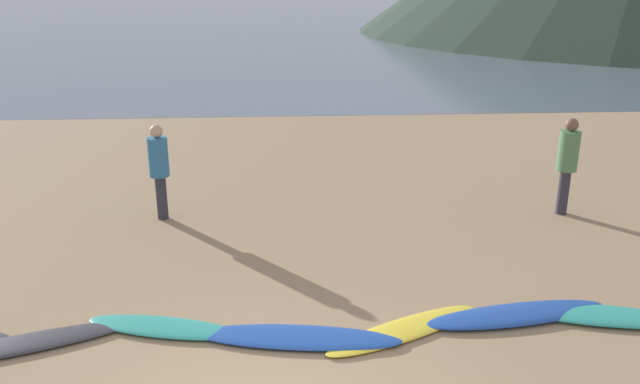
% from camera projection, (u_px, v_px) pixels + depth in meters
% --- Properties ---
extents(ground_plane, '(120.00, 120.00, 0.20)m').
position_uv_depth(ground_plane, '(268.00, 161.00, 15.34)').
color(ground_plane, '#997C5B').
rests_on(ground_plane, ground).
extents(ocean_water, '(140.00, 100.00, 0.01)m').
position_uv_depth(ocean_water, '(275.00, 13.00, 66.73)').
color(ocean_water, slate).
rests_on(ocean_water, ground).
extents(surfboard_2, '(2.56, 1.28, 0.07)m').
position_uv_depth(surfboard_2, '(21.00, 344.00, 7.56)').
color(surfboard_2, '#333338').
rests_on(surfboard_2, ground).
extents(surfboard_3, '(2.01, 0.95, 0.09)m').
position_uv_depth(surfboard_3, '(163.00, 327.00, 7.92)').
color(surfboard_3, teal).
rests_on(surfboard_3, ground).
extents(surfboard_4, '(2.52, 0.90, 0.09)m').
position_uv_depth(surfboard_4, '(298.00, 337.00, 7.69)').
color(surfboard_4, '#1E479E').
rests_on(surfboard_4, ground).
extents(surfboard_5, '(2.19, 1.43, 0.06)m').
position_uv_depth(surfboard_5, '(404.00, 330.00, 7.88)').
color(surfboard_5, yellow).
rests_on(surfboard_5, ground).
extents(surfboard_6, '(2.50, 0.93, 0.10)m').
position_uv_depth(surfboard_6, '(517.00, 314.00, 8.19)').
color(surfboard_6, '#1E479E').
rests_on(surfboard_6, ground).
extents(surfboard_7, '(2.32, 1.05, 0.09)m').
position_uv_depth(surfboard_7, '(604.00, 316.00, 8.18)').
color(surfboard_7, teal).
rests_on(surfboard_7, ground).
extents(person_0, '(0.35, 0.35, 1.75)m').
position_uv_depth(person_0, '(568.00, 158.00, 11.41)').
color(person_0, '#2D2D38').
rests_on(person_0, ground).
extents(person_1, '(0.34, 0.34, 1.69)m').
position_uv_depth(person_1, '(159.00, 164.00, 11.19)').
color(person_1, '#2D2D38').
rests_on(person_1, ground).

